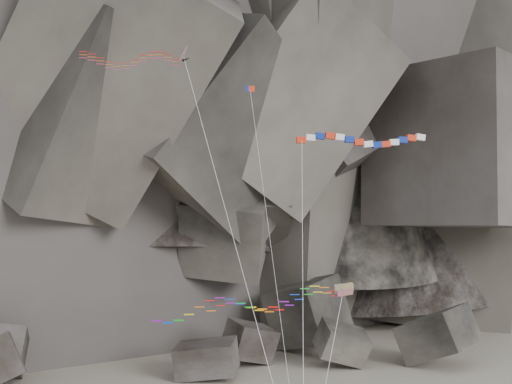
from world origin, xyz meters
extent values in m
cube|color=#47423F|center=(29.64, 28.25, 2.32)|extent=(10.41, 10.62, 7.46)
cube|color=#47423F|center=(8.20, 34.36, 1.97)|extent=(7.10, 5.73, 5.65)
cube|color=#47423F|center=(18.32, 30.21, 1.70)|extent=(6.45, 4.97, 5.82)
cube|color=#47423F|center=(2.15, 29.68, 1.67)|extent=(8.17, 7.05, 4.28)
cube|color=#47423F|center=(17.29, 39.71, 3.76)|extent=(11.74, 11.23, 10.29)
cylinder|color=silver|center=(-1.28, 0.38, 15.58)|extent=(5.57, 10.49, 27.63)
cube|color=red|center=(4.13, 3.29, 23.26)|extent=(0.71, 0.53, 0.44)
cube|color=white|center=(4.80, 3.16, 23.44)|extent=(0.74, 0.53, 0.49)
cube|color=navy|center=(5.48, 3.00, 23.55)|extent=(0.76, 0.54, 0.52)
cube|color=red|center=(6.15, 2.81, 23.57)|extent=(0.76, 0.54, 0.52)
cube|color=white|center=(6.82, 2.62, 23.47)|extent=(0.75, 0.53, 0.50)
cube|color=navy|center=(7.50, 2.45, 23.30)|extent=(0.72, 0.53, 0.45)
cube|color=red|center=(8.17, 2.31, 23.12)|extent=(0.74, 0.53, 0.48)
cube|color=white|center=(8.84, 2.22, 22.98)|extent=(0.76, 0.54, 0.51)
cube|color=navy|center=(9.51, 2.17, 22.94)|extent=(0.76, 0.54, 0.52)
cube|color=red|center=(10.19, 2.15, 23.01)|extent=(0.75, 0.54, 0.50)
cube|color=white|center=(10.86, 2.14, 23.17)|extent=(0.73, 0.53, 0.46)
cube|color=navy|center=(11.53, 2.11, 23.36)|extent=(0.73, 0.53, 0.46)
cube|color=red|center=(12.20, 2.05, 23.51)|extent=(0.76, 0.54, 0.51)
cube|color=white|center=(12.88, 1.95, 23.58)|extent=(0.77, 0.54, 0.52)
cylinder|color=silver|center=(2.81, -0.87, 12.51)|extent=(2.68, 7.99, 21.50)
cube|color=yellow|center=(5.85, -0.36, 13.03)|extent=(1.34, 0.50, 0.73)
cube|color=#0CB219|center=(5.85, -0.54, 12.75)|extent=(1.12, 0.36, 0.50)
cube|color=red|center=(0.05, 2.12, 26.54)|extent=(0.63, 0.13, 0.40)
cube|color=navy|center=(-0.15, 2.13, 26.54)|extent=(0.23, 0.08, 0.41)
cylinder|color=silver|center=(0.77, -1.36, 14.16)|extent=(1.46, 6.99, 24.78)
camera|label=1|loc=(-10.69, -40.19, 17.93)|focal=45.00mm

